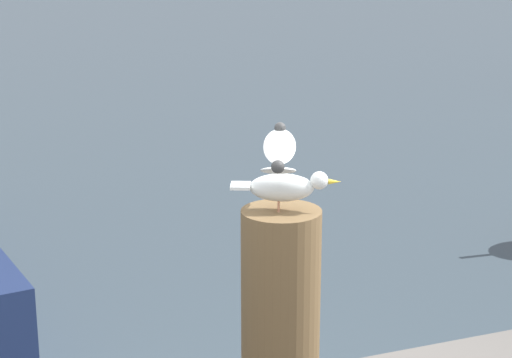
% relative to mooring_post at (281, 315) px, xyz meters
% --- Properties ---
extents(mooring_post, '(0.29, 0.29, 0.81)m').
position_rel_mooring_post_xyz_m(mooring_post, '(0.00, 0.00, 0.00)').
color(mooring_post, brown).
rests_on(mooring_post, harbor_quay).
extents(seagull, '(0.38, 0.58, 0.26)m').
position_rel_mooring_post_xyz_m(seagull, '(0.00, -0.00, 0.53)').
color(seagull, tan).
rests_on(seagull, mooring_post).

